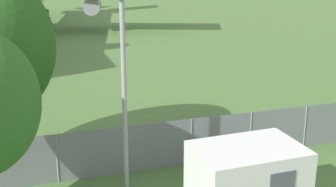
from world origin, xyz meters
TOP-DOWN VIEW (x-y plane):
  - perimeter_fence at (-0.00, 9.83)m, footprint 56.07×0.07m
  - portable_cabin at (2.85, 5.76)m, footprint 3.38×2.39m
  - light_mast at (-0.35, 8.46)m, footprint 0.44×0.44m

SIDE VIEW (x-z plane):
  - perimeter_fence at x=0.00m, z-range 0.00..1.86m
  - portable_cabin at x=2.85m, z-range 0.00..2.33m
  - light_mast at x=-0.35m, z-range 0.84..7.81m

